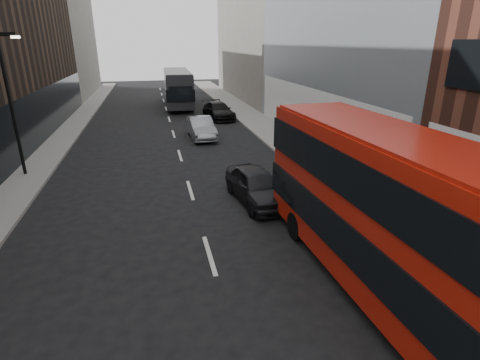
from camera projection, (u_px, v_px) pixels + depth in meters
sidewalk_right at (270, 131)px, 29.65m from camera, size 3.00×80.00×0.15m
sidewalk_left at (60, 142)px, 26.32m from camera, size 2.00×80.00×0.15m
building_victorian at (255, 15)px, 44.49m from camera, size 6.50×24.00×21.00m
building_left_mid at (7, 38)px, 27.72m from camera, size 5.00×24.00×14.00m
building_left_far at (66, 43)px, 47.97m from camera, size 5.00×20.00×13.00m
street_lamp at (11, 97)px, 18.45m from camera, size 1.06×0.22×7.00m
red_bus at (395, 213)px, 9.76m from camera, size 3.05×11.41×4.57m
grey_bus at (178, 87)px, 41.04m from camera, size 3.09×11.82×3.79m
car_a at (256, 185)px, 16.53m from camera, size 2.30×4.67×1.53m
car_b at (201, 128)px, 27.55m from camera, size 1.82×4.71×1.53m
car_c at (218, 111)px, 34.48m from camera, size 2.69×5.33×1.48m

